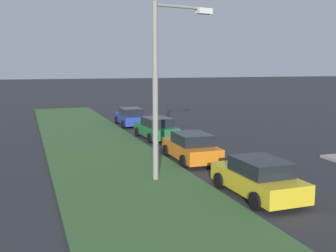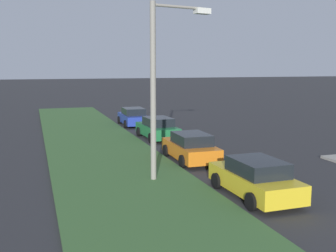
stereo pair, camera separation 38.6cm
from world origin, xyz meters
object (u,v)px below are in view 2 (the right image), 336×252
parked_car_green (158,128)px  parked_car_blue (133,117)px  parked_car_yellow (255,178)px  parked_car_orange (191,147)px  streetlight (161,79)px

parked_car_green → parked_car_blue: size_ratio=1.01×
parked_car_yellow → parked_car_orange: size_ratio=1.00×
parked_car_orange → parked_car_green: bearing=-1.4°
parked_car_yellow → parked_car_green: bearing=-1.3°
parked_car_yellow → parked_car_orange: (6.25, 0.15, 0.00)m
parked_car_yellow → parked_car_blue: same height
parked_car_orange → parked_car_yellow: bearing=-177.9°
parked_car_blue → streetlight: bearing=171.6°
parked_car_orange → parked_car_blue: bearing=0.2°
parked_car_orange → parked_car_green: 6.75m
parked_car_green → streetlight: bearing=161.4°
parked_car_green → parked_car_blue: bearing=-1.6°
parked_car_yellow → streetlight: (3.20, 2.72, 3.67)m
parked_car_orange → streetlight: 5.42m
parked_car_green → parked_car_yellow: bearing=177.0°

